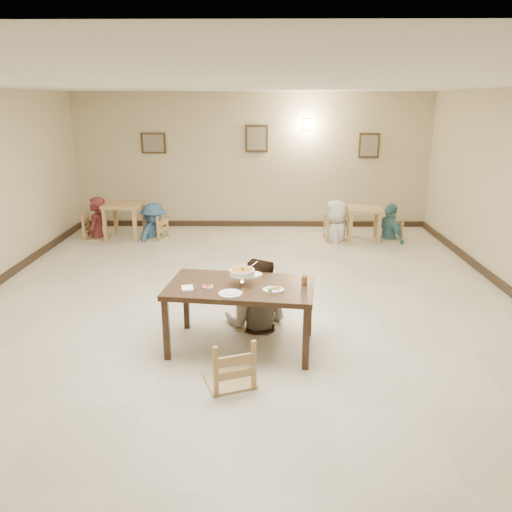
{
  "coord_description": "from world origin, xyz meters",
  "views": [
    {
      "loc": [
        0.23,
        -6.37,
        2.8
      ],
      "look_at": [
        0.15,
        -0.37,
        0.93
      ],
      "focal_mm": 35.0,
      "sensor_mm": 36.0,
      "label": 1
    }
  ],
  "objects_px": {
    "main_table": "(241,292)",
    "bg_diner_d": "(392,203)",
    "main_diner": "(257,259)",
    "bg_chair_lr": "(153,216)",
    "bg_chair_rl": "(336,218)",
    "bg_diner_a": "(94,197)",
    "chair_far": "(254,285)",
    "curry_warmer": "(242,272)",
    "bg_table_right": "(364,214)",
    "chair_near": "(228,338)",
    "bg_chair_ll": "(96,214)",
    "bg_chair_rr": "(391,219)",
    "bg_table_left": "(124,210)",
    "bg_diner_c": "(337,200)",
    "bg_diner_b": "(152,203)",
    "drink_glass": "(304,280)"
  },
  "relations": [
    {
      "from": "chair_near",
      "to": "bg_diner_d",
      "type": "distance_m",
      "value": 6.42
    },
    {
      "from": "chair_near",
      "to": "bg_chair_lr",
      "type": "xyz_separation_m",
      "value": [
        -1.96,
        5.67,
        -0.01
      ]
    },
    {
      "from": "bg_chair_ll",
      "to": "bg_diner_c",
      "type": "distance_m",
      "value": 5.06
    },
    {
      "from": "chair_near",
      "to": "drink_glass",
      "type": "height_order",
      "value": "chair_near"
    },
    {
      "from": "bg_table_right",
      "to": "bg_chair_rr",
      "type": "xyz_separation_m",
      "value": [
        0.58,
        0.06,
        -0.12
      ]
    },
    {
      "from": "chair_far",
      "to": "curry_warmer",
      "type": "bearing_deg",
      "value": -106.41
    },
    {
      "from": "bg_diner_c",
      "to": "curry_warmer",
      "type": "bearing_deg",
      "value": -14.2
    },
    {
      "from": "bg_chair_rl",
      "to": "bg_diner_a",
      "type": "distance_m",
      "value": 5.07
    },
    {
      "from": "bg_chair_rr",
      "to": "bg_diner_a",
      "type": "height_order",
      "value": "bg_diner_a"
    },
    {
      "from": "main_diner",
      "to": "curry_warmer",
      "type": "distance_m",
      "value": 0.63
    },
    {
      "from": "bg_chair_ll",
      "to": "main_table",
      "type": "bearing_deg",
      "value": -150.95
    },
    {
      "from": "bg_diner_d",
      "to": "bg_chair_rr",
      "type": "bearing_deg",
      "value": -0.0
    },
    {
      "from": "chair_near",
      "to": "bg_diner_a",
      "type": "bearing_deg",
      "value": -80.67
    },
    {
      "from": "bg_chair_rl",
      "to": "bg_diner_a",
      "type": "bearing_deg",
      "value": 87.09
    },
    {
      "from": "bg_chair_rr",
      "to": "bg_diner_c",
      "type": "distance_m",
      "value": 1.23
    },
    {
      "from": "bg_table_right",
      "to": "bg_chair_ll",
      "type": "distance_m",
      "value": 5.63
    },
    {
      "from": "bg_table_right",
      "to": "bg_chair_ll",
      "type": "xyz_separation_m",
      "value": [
        -5.63,
        0.07,
        -0.03
      ]
    },
    {
      "from": "bg_chair_rr",
      "to": "bg_table_left",
      "type": "bearing_deg",
      "value": -104.79
    },
    {
      "from": "chair_far",
      "to": "main_table",
      "type": "bearing_deg",
      "value": -107.61
    },
    {
      "from": "bg_chair_rl",
      "to": "bg_diner_c",
      "type": "bearing_deg",
      "value": -155.21
    },
    {
      "from": "bg_chair_rl",
      "to": "chair_near",
      "type": "bearing_deg",
      "value": 159.48
    },
    {
      "from": "main_table",
      "to": "bg_chair_lr",
      "type": "height_order",
      "value": "bg_chair_lr"
    },
    {
      "from": "curry_warmer",
      "to": "drink_glass",
      "type": "bearing_deg",
      "value": -0.05
    },
    {
      "from": "bg_chair_ll",
      "to": "bg_diner_a",
      "type": "xyz_separation_m",
      "value": [
        -0.0,
        0.0,
        0.36
      ]
    },
    {
      "from": "chair_far",
      "to": "bg_chair_rl",
      "type": "height_order",
      "value": "chair_far"
    },
    {
      "from": "chair_near",
      "to": "bg_chair_rl",
      "type": "distance_m",
      "value": 5.87
    },
    {
      "from": "bg_table_left",
      "to": "bg_diner_c",
      "type": "relative_size",
      "value": 0.47
    },
    {
      "from": "bg_chair_lr",
      "to": "bg_diner_a",
      "type": "relative_size",
      "value": 0.55
    },
    {
      "from": "chair_near",
      "to": "bg_diner_d",
      "type": "relative_size",
      "value": 0.66
    },
    {
      "from": "bg_chair_rl",
      "to": "bg_chair_rr",
      "type": "bearing_deg",
      "value": -86.91
    },
    {
      "from": "bg_chair_rr",
      "to": "bg_diner_d",
      "type": "height_order",
      "value": "bg_diner_d"
    },
    {
      "from": "curry_warmer",
      "to": "bg_chair_rl",
      "type": "bearing_deg",
      "value": 69.61
    },
    {
      "from": "main_table",
      "to": "bg_diner_d",
      "type": "bearing_deg",
      "value": 66.22
    },
    {
      "from": "chair_far",
      "to": "bg_diner_c",
      "type": "distance_m",
      "value": 4.43
    },
    {
      "from": "main_table",
      "to": "bg_chair_rl",
      "type": "relative_size",
      "value": 1.84
    },
    {
      "from": "chair_near",
      "to": "bg_diner_a",
      "type": "height_order",
      "value": "bg_diner_a"
    },
    {
      "from": "bg_table_right",
      "to": "bg_diner_a",
      "type": "xyz_separation_m",
      "value": [
        -5.63,
        0.07,
        0.33
      ]
    },
    {
      "from": "drink_glass",
      "to": "bg_chair_rl",
      "type": "relative_size",
      "value": 0.14
    },
    {
      "from": "drink_glass",
      "to": "bg_table_left",
      "type": "xyz_separation_m",
      "value": [
        -3.39,
        4.88,
        -0.23
      ]
    },
    {
      "from": "main_diner",
      "to": "bg_chair_lr",
      "type": "xyz_separation_m",
      "value": [
        -2.23,
        4.27,
        -0.42
      ]
    },
    {
      "from": "chair_far",
      "to": "main_diner",
      "type": "height_order",
      "value": "main_diner"
    },
    {
      "from": "bg_diner_b",
      "to": "bg_diner_d",
      "type": "height_order",
      "value": "bg_diner_d"
    },
    {
      "from": "bg_chair_lr",
      "to": "bg_chair_rr",
      "type": "xyz_separation_m",
      "value": [
        4.99,
        -0.01,
        -0.06
      ]
    },
    {
      "from": "curry_warmer",
      "to": "bg_chair_rr",
      "type": "bearing_deg",
      "value": 59.03
    },
    {
      "from": "curry_warmer",
      "to": "bg_table_right",
      "type": "relative_size",
      "value": 0.43
    },
    {
      "from": "bg_chair_ll",
      "to": "bg_diner_a",
      "type": "height_order",
      "value": "bg_diner_a"
    },
    {
      "from": "bg_diner_a",
      "to": "bg_diner_d",
      "type": "bearing_deg",
      "value": 91.53
    },
    {
      "from": "bg_diner_c",
      "to": "chair_far",
      "type": "bearing_deg",
      "value": -15.71
    },
    {
      "from": "chair_near",
      "to": "bg_chair_rr",
      "type": "distance_m",
      "value": 6.42
    },
    {
      "from": "main_table",
      "to": "main_diner",
      "type": "xyz_separation_m",
      "value": [
        0.17,
        0.61,
        0.2
      ]
    }
  ]
}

